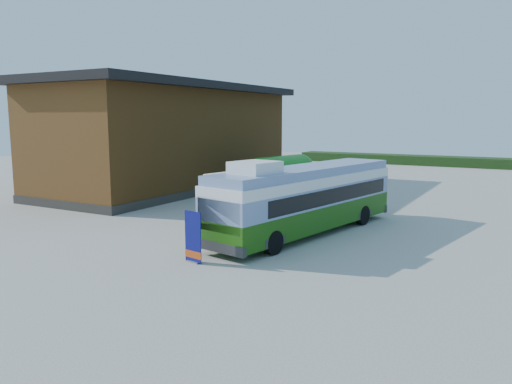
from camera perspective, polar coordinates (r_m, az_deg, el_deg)
The scene contains 10 objects.
ground at distance 23.13m, azimuth -4.74°, elevation -4.28°, with size 100.00×100.00×0.00m, color #BCB7AD.
barn at distance 36.89m, azimuth -9.66°, elevation 6.00°, with size 9.60×21.20×7.50m.
hedge at distance 57.04m, azimuth 24.58°, elevation 3.06°, with size 40.00×3.00×1.00m, color #264419.
bus at distance 22.03m, azimuth 5.72°, elevation -0.58°, with size 4.42×11.45×3.44m.
awning at distance 22.98m, azimuth 0.01°, elevation 1.99°, with size 3.29×4.55×0.52m.
banner at distance 17.81m, azimuth -7.21°, elevation -5.67°, with size 0.80×0.28×1.86m.
picnic_table at distance 25.60m, azimuth -2.51°, elevation -1.53°, with size 1.56×1.39×0.87m.
person_a at distance 26.71m, azimuth 1.05°, elevation -0.65°, with size 0.63×0.41×1.72m, color #999999.
person_b at distance 29.51m, azimuth -2.05°, elevation 0.21°, with size 0.84×0.65×1.72m, color #999999.
slurry_tanker at distance 34.49m, azimuth 2.86°, elevation 2.38°, with size 2.90×6.72×2.52m.
Camera 1 is at (12.68, -18.66, 5.07)m, focal length 35.00 mm.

